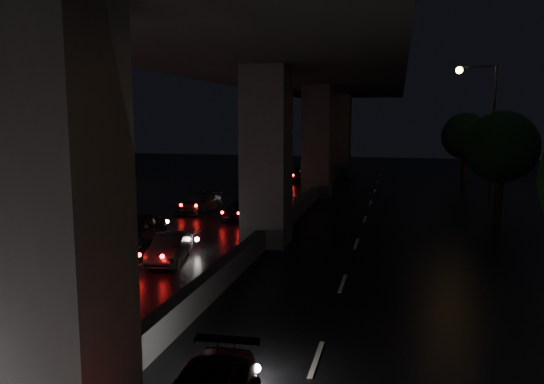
% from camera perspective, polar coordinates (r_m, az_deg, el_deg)
% --- Properties ---
extents(ground, '(120.00, 120.00, 0.00)m').
position_cam_1_polar(ground, '(19.73, -4.18, -8.96)').
color(ground, black).
rests_on(ground, ground).
extents(viaduct, '(12.00, 80.00, 10.50)m').
position_cam_1_polar(viaduct, '(23.81, -0.63, 14.27)').
color(viaduct, '#373639').
rests_on(viaduct, ground).
extents(median_barrier, '(0.45, 70.00, 0.85)m').
position_cam_1_polar(median_barrier, '(24.27, -0.60, -4.66)').
color(median_barrier, '#373639').
rests_on(median_barrier, ground).
extents(tree_c, '(3.80, 3.80, 6.12)m').
position_cam_1_polar(tree_c, '(30.45, 23.44, 4.44)').
color(tree_c, black).
rests_on(tree_c, ground).
extents(tree_d, '(3.80, 3.80, 6.12)m').
position_cam_1_polar(tree_d, '(46.28, 20.08, 5.63)').
color(tree_d, black).
rests_on(tree_d, ground).
extents(streetlight_far, '(2.52, 0.44, 9.00)m').
position_cam_1_polar(streetlight_far, '(36.33, 21.91, 7.31)').
color(streetlight_far, '#2D2D33').
rests_on(streetlight_far, ground).
extents(car_4, '(1.95, 3.91, 1.23)m').
position_cam_1_polar(car_4, '(20.23, -24.10, -7.42)').
color(car_4, black).
rests_on(car_4, ground).
extents(car_5, '(1.73, 3.53, 1.11)m').
position_cam_1_polar(car_5, '(21.80, -10.96, -5.92)').
color(car_5, '#252427').
rests_on(car_5, ground).
extents(car_6, '(1.52, 3.75, 1.28)m').
position_cam_1_polar(car_6, '(25.36, -14.24, -3.86)').
color(car_6, black).
rests_on(car_6, ground).
extents(car_7, '(2.17, 4.08, 1.13)m').
position_cam_1_polar(car_7, '(32.82, -7.85, -1.14)').
color(car_7, black).
rests_on(car_7, ground).
extents(car_8, '(1.34, 3.27, 1.11)m').
position_cam_1_polar(car_8, '(30.17, -3.52, -1.90)').
color(car_8, black).
rests_on(car_8, ground).
extents(car_9, '(1.68, 3.66, 1.16)m').
position_cam_1_polar(car_9, '(37.17, 0.49, 0.04)').
color(car_9, '#514B46').
rests_on(car_9, ground).
extents(car_10, '(2.37, 4.61, 1.24)m').
position_cam_1_polar(car_10, '(48.04, 3.30, 1.90)').
color(car_10, black).
rests_on(car_10, ground).
extents(car_11, '(2.39, 4.82, 1.31)m').
position_cam_1_polar(car_11, '(49.98, -0.30, 2.19)').
color(car_11, black).
rests_on(car_11, ground).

